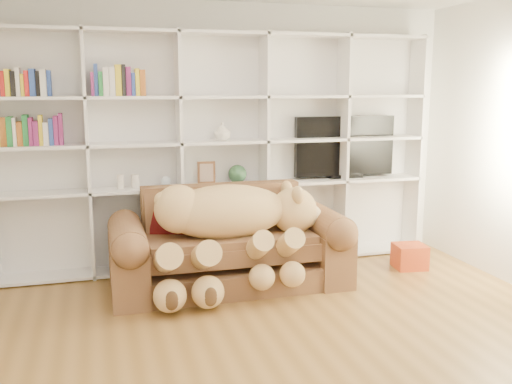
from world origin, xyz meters
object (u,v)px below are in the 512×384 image
object	(u,v)px
teddy_bear	(230,224)
tv	(345,147)
sofa	(229,249)
gift_box	(410,256)

from	to	relation	value
teddy_bear	tv	distance (m)	1.81
sofa	teddy_bear	xyz separation A→B (m)	(-0.03, -0.18, 0.30)
gift_box	teddy_bear	bearing A→B (deg)	-175.10
sofa	teddy_bear	size ratio (longest dim) A/B	1.30
sofa	tv	size ratio (longest dim) A/B	1.92
teddy_bear	tv	world-z (taller)	tv
teddy_bear	tv	xyz separation A→B (m)	(1.50, 0.86, 0.56)
sofa	gift_box	world-z (taller)	sofa
teddy_bear	gift_box	world-z (taller)	teddy_bear
sofa	tv	bearing A→B (deg)	24.76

